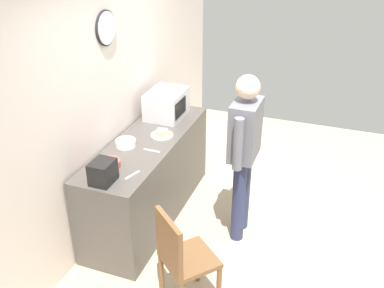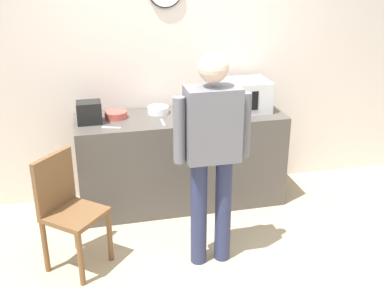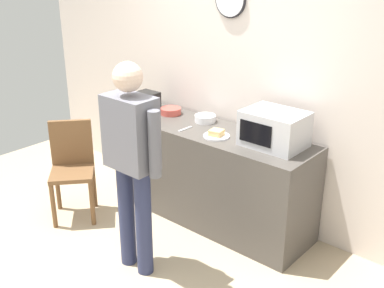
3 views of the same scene
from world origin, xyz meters
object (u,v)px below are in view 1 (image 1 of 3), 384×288
(person_standing, at_px, (244,147))
(salad_bowl, at_px, (126,143))
(toaster, at_px, (103,172))
(cereal_bowl, at_px, (109,164))
(sandwich_plate, at_px, (162,134))
(spoon_utensil, at_px, (132,175))
(wooden_chair, at_px, (181,257))
(fork_utensil, at_px, (152,151))
(microwave, at_px, (167,104))

(person_standing, bearing_deg, salad_bowl, 101.00)
(toaster, bearing_deg, cereal_bowl, 19.64)
(sandwich_plate, height_order, person_standing, person_standing)
(spoon_utensil, xyz_separation_m, wooden_chair, (-0.41, -0.62, -0.40))
(fork_utensil, bearing_deg, microwave, 13.01)
(fork_utensil, relative_size, person_standing, 0.10)
(cereal_bowl, relative_size, person_standing, 0.12)
(microwave, relative_size, cereal_bowl, 2.40)
(spoon_utensil, bearing_deg, fork_utensil, 3.61)
(sandwich_plate, distance_m, spoon_utensil, 0.81)
(salad_bowl, distance_m, fork_utensil, 0.29)
(microwave, distance_m, person_standing, 1.21)
(spoon_utensil, bearing_deg, wooden_chair, -123.56)
(person_standing, bearing_deg, cereal_bowl, 119.89)
(cereal_bowl, distance_m, toaster, 0.27)
(cereal_bowl, height_order, toaster, toaster)
(sandwich_plate, xyz_separation_m, salad_bowl, (-0.33, 0.24, 0.01))
(salad_bowl, relative_size, wooden_chair, 0.22)
(sandwich_plate, bearing_deg, fork_utensil, -173.34)
(microwave, bearing_deg, toaster, -178.53)
(microwave, relative_size, wooden_chair, 0.53)
(person_standing, bearing_deg, spoon_utensil, 129.94)
(sandwich_plate, height_order, spoon_utensil, sandwich_plate)
(wooden_chair, bearing_deg, salad_bowl, 46.55)
(microwave, height_order, fork_utensil, microwave)
(microwave, xyz_separation_m, salad_bowl, (-0.82, 0.09, -0.12))
(person_standing, bearing_deg, fork_utensil, 104.80)
(sandwich_plate, bearing_deg, spoon_utensil, -175.12)
(wooden_chair, bearing_deg, fork_utensil, 36.45)
(salad_bowl, distance_m, toaster, 0.67)
(sandwich_plate, distance_m, toaster, 0.99)
(sandwich_plate, bearing_deg, toaster, 173.43)
(toaster, relative_size, spoon_utensil, 1.29)
(spoon_utensil, xyz_separation_m, person_standing, (0.70, -0.83, 0.09))
(microwave, xyz_separation_m, sandwich_plate, (-0.49, -0.15, -0.13))
(microwave, relative_size, person_standing, 0.29)
(sandwich_plate, bearing_deg, salad_bowl, 143.39)
(cereal_bowl, xyz_separation_m, toaster, (-0.24, -0.09, 0.07))
(sandwich_plate, bearing_deg, microwave, 17.20)
(toaster, distance_m, wooden_chair, 0.97)
(salad_bowl, xyz_separation_m, cereal_bowl, (-0.41, -0.05, -0.00))
(fork_utensil, xyz_separation_m, wooden_chair, (-0.88, -0.65, -0.40))
(toaster, bearing_deg, sandwich_plate, -6.57)
(salad_bowl, height_order, toaster, toaster)
(fork_utensil, relative_size, wooden_chair, 0.18)
(spoon_utensil, distance_m, person_standing, 1.09)
(sandwich_plate, bearing_deg, person_standing, -96.81)
(sandwich_plate, relative_size, cereal_bowl, 1.11)
(fork_utensil, xyz_separation_m, person_standing, (0.23, -0.86, 0.09))
(microwave, bearing_deg, sandwich_plate, -162.80)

